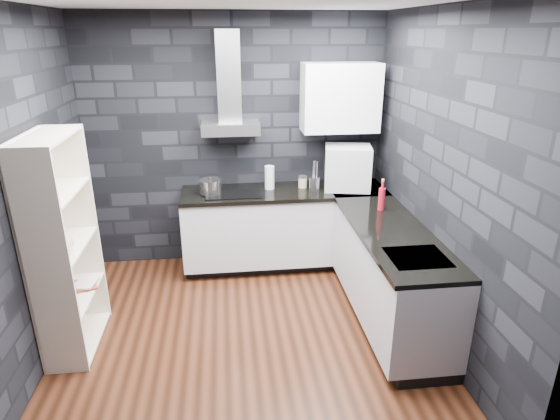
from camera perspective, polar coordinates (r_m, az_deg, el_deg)
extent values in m
plane|color=#442012|center=(4.25, -4.11, -15.12)|extent=(3.20, 3.20, 0.00)
cube|color=black|center=(5.19, -5.44, 8.09)|extent=(3.20, 0.05, 2.70)
cube|color=black|center=(2.15, -2.76, -11.50)|extent=(3.20, 0.05, 2.70)
cube|color=black|center=(3.92, -29.09, 1.20)|extent=(0.05, 3.20, 2.70)
cube|color=black|center=(4.02, 19.20, 3.15)|extent=(0.05, 3.20, 2.70)
cube|color=black|center=(5.40, 0.46, -5.98)|extent=(2.18, 0.50, 0.10)
cube|color=black|center=(4.54, 13.35, -12.33)|extent=(0.50, 1.78, 0.10)
cube|color=silver|center=(5.18, 0.53, -1.94)|extent=(2.20, 0.60, 0.76)
cube|color=silver|center=(4.31, 13.33, -7.59)|extent=(0.60, 1.80, 0.76)
cube|color=black|center=(5.03, 0.56, 2.21)|extent=(2.20, 0.62, 0.04)
cube|color=black|center=(4.13, 13.66, -2.73)|extent=(0.62, 1.80, 0.04)
cube|color=black|center=(5.20, 9.33, 2.55)|extent=(0.62, 0.62, 0.04)
cube|color=#ACADB1|center=(4.95, -6.04, 9.94)|extent=(0.60, 0.34, 0.12)
cube|color=#ACADB1|center=(4.95, -6.29, 15.89)|extent=(0.24, 0.20, 0.90)
cube|color=white|center=(5.05, 7.36, 13.43)|extent=(0.80, 0.35, 0.70)
cube|color=black|center=(5.00, -5.73, 2.27)|extent=(0.58, 0.50, 0.01)
cube|color=#ACADB1|center=(3.71, 16.41, -5.59)|extent=(0.44, 0.40, 0.01)
cylinder|color=#B8B8BC|center=(4.93, -8.47, 2.79)|extent=(0.26, 0.26, 0.13)
cylinder|color=silver|center=(5.04, -1.29, 3.98)|extent=(0.13, 0.13, 0.25)
cylinder|color=tan|center=(5.11, 2.77, 3.39)|extent=(0.12, 0.12, 0.11)
cylinder|color=#B8B8BC|center=(5.04, 4.21, 3.24)|extent=(0.11, 0.11, 0.14)
cube|color=silver|center=(5.08, 8.22, 5.06)|extent=(0.54, 0.46, 0.48)
cylinder|color=maroon|center=(4.54, 12.27, 1.30)|extent=(0.07, 0.07, 0.22)
cube|color=beige|center=(4.09, -24.86, -4.13)|extent=(0.38, 0.82, 1.80)
imported|color=white|center=(4.00, -25.32, -4.21)|extent=(0.29, 0.29, 0.06)
imported|color=maroon|center=(4.34, -23.94, -7.39)|extent=(0.17, 0.08, 0.23)
imported|color=#B2B2B2|center=(4.37, -23.79, -6.84)|extent=(0.17, 0.04, 0.23)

